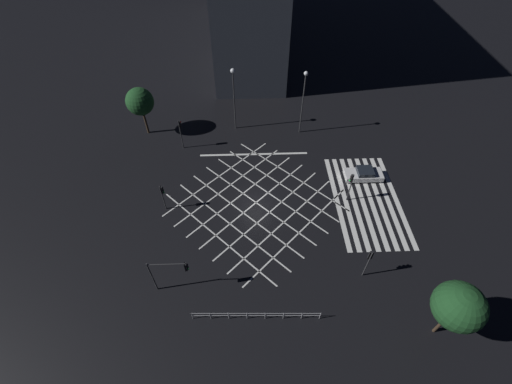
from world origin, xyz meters
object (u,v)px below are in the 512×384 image
Objects in this scene: traffic_light_sw_main at (369,259)px; traffic_light_nw_cross at (170,270)px; traffic_light_median_south at (351,182)px; waiting_car at (364,174)px; street_tree_near at (459,307)px; street_lamp_west at (304,93)px; traffic_light_ne_cross at (181,129)px; street_lamp_east at (233,87)px; street_tree_far at (140,102)px; traffic_light_median_north at (163,193)px.

traffic_light_nw_cross reaches higher than traffic_light_sw_main.
waiting_car is (3.16, -2.57, -2.07)m from traffic_light_median_south.
traffic_light_median_south is 0.59× the size of street_tree_near.
street_tree_near reaches higher than traffic_light_sw_main.
street_lamp_west is 11.69m from waiting_car.
traffic_light_sw_main reaches higher than waiting_car.
street_tree_near is at bearing -139.15° from traffic_light_sw_main.
street_tree_near is (-22.98, -22.10, 1.67)m from traffic_light_ne_cross.
street_lamp_east is 11.29m from street_tree_far.
traffic_light_sw_main is 8.75m from traffic_light_median_south.
traffic_light_ne_cross reaches higher than traffic_light_median_north.
traffic_light_nw_cross is 0.67× the size of street_tree_far.
traffic_light_sw_main is 0.56× the size of street_tree_near.
traffic_light_median_north is at bearing 59.74° from street_tree_near.
traffic_light_median_south is at bearing -118.16° from street_tree_far.
traffic_light_sw_main is 0.96× the size of traffic_light_median_south.
street_lamp_east reaches higher than traffic_light_median_south.
traffic_light_median_north is 0.40× the size of street_lamp_east.
street_lamp_west is (11.70, 3.55, 3.05)m from traffic_light_median_south.
traffic_light_median_south is (0.55, -18.79, 0.30)m from traffic_light_median_north.
traffic_light_sw_main is at bearing -132.98° from street_tree_far.
traffic_light_nw_cross is 0.66× the size of street_tree_near.
traffic_light_ne_cross is at bearing -26.77° from traffic_light_median_south.
traffic_light_median_north is 0.53× the size of street_tree_far.
traffic_light_nw_cross reaches higher than traffic_light_median_south.
traffic_light_nw_cross is 25.11m from street_lamp_west.
street_lamp_east is at bearing -87.20° from street_tree_far.
street_lamp_west reaches higher than traffic_light_median_north.
waiting_car is (-9.66, -14.32, -5.36)m from street_lamp_east.
traffic_light_median_north is 26.54m from street_tree_near.
street_lamp_east is 8.28m from street_lamp_west.
traffic_light_ne_cross is at bearing 43.88° from street_tree_near.
traffic_light_ne_cross is (9.10, 18.03, 0.20)m from traffic_light_median_south.
traffic_light_nw_cross is 0.50× the size of street_lamp_west.
street_lamp_west is 2.01× the size of waiting_car.
street_lamp_west reaches higher than street_tree_far.
street_lamp_east is (21.56, 11.36, 3.40)m from traffic_light_sw_main.
traffic_light_ne_cross is 0.96× the size of traffic_light_nw_cross.
traffic_light_ne_cross is at bearing 100.20° from street_lamp_west.
traffic_light_median_south reaches higher than traffic_light_median_north.
street_lamp_east is 0.99× the size of street_lamp_west.
waiting_car is (17.04, 1.49, -3.94)m from street_tree_near.
street_tree_far reaches higher than traffic_light_sw_main.
traffic_light_median_north is 0.80× the size of waiting_car.
street_lamp_west is at bearing -54.38° from waiting_car.
street_tree_far is 27.38m from waiting_car.
street_tree_near is (-13.88, -4.06, 1.87)m from traffic_light_median_south.
waiting_car is (-9.12, -25.51, -3.97)m from street_tree_far.
street_tree_near is at bearing -46.12° from traffic_light_ne_cross.
street_lamp_east is (22.37, -4.94, 2.86)m from traffic_light_nw_cross.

